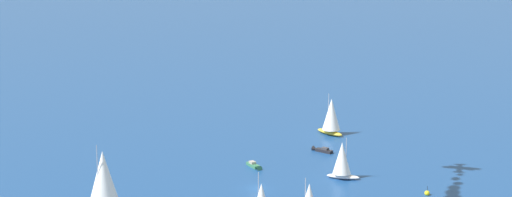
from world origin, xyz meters
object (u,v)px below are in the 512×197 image
at_px(sailboat_inshore, 331,116).
at_px(marker_buoy, 427,193).
at_px(motorboat_ahead, 321,150).
at_px(sailboat_trailing, 342,160).
at_px(sailboat_outer_ring_b, 103,179).
at_px(motorboat_mid_cluster, 255,166).

relative_size(sailboat_inshore, marker_buoy, 5.23).
bearing_deg(marker_buoy, motorboat_ahead, 115.67).
distance_m(sailboat_trailing, marker_buoy, 20.07).
bearing_deg(sailboat_trailing, sailboat_outer_ring_b, -164.53).
distance_m(motorboat_ahead, motorboat_mid_cluster, 20.85).
xyz_separation_m(sailboat_inshore, sailboat_outer_ring_b, (-54.86, -50.47, 1.03)).
height_order(sailboat_inshore, marker_buoy, sailboat_inshore).
bearing_deg(sailboat_trailing, marker_buoy, -38.69).
bearing_deg(sailboat_inshore, sailboat_outer_ring_b, -137.39).
height_order(sailboat_outer_ring_b, marker_buoy, sailboat_outer_ring_b).
height_order(sailboat_inshore, motorboat_ahead, sailboat_inshore).
bearing_deg(marker_buoy, sailboat_inshore, 102.44).
bearing_deg(motorboat_mid_cluster, marker_buoy, -33.43).
xyz_separation_m(sailboat_trailing, sailboat_outer_ring_b, (-50.26, -13.91, 1.81)).
height_order(motorboat_ahead, sailboat_outer_ring_b, sailboat_outer_ring_b).
height_order(sailboat_inshore, sailboat_trailing, sailboat_inshore).
relative_size(motorboat_mid_cluster, sailboat_outer_ring_b, 0.41).
height_order(motorboat_mid_cluster, sailboat_outer_ring_b, sailboat_outer_ring_b).
bearing_deg(motorboat_ahead, marker_buoy, -64.33).
distance_m(sailboat_inshore, sailboat_trailing, 36.86).
bearing_deg(sailboat_trailing, motorboat_ahead, 91.90).
distance_m(sailboat_inshore, sailboat_outer_ring_b, 74.55).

